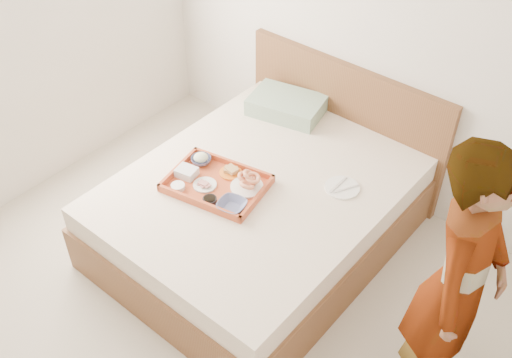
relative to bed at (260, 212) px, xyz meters
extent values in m
cube|color=#BEB5A0|center=(0.07, -1.00, -0.27)|extent=(3.50, 4.00, 0.01)
cube|color=silver|center=(0.07, 1.00, 1.04)|extent=(3.50, 0.01, 2.60)
cube|color=brown|center=(0.00, 0.00, 0.00)|extent=(1.65, 2.00, 0.53)
cube|color=brown|center=(0.00, 0.97, 0.21)|extent=(1.65, 0.06, 0.95)
cube|color=#99AD9D|center=(-0.35, 0.73, 0.33)|extent=(0.59, 0.47, 0.13)
cube|color=#BC4929|center=(-0.18, -0.21, 0.29)|extent=(0.68, 0.55, 0.06)
cylinder|color=white|center=(-0.02, -0.11, 0.29)|extent=(0.25, 0.25, 0.01)
imported|color=#172050|center=(0.03, -0.31, 0.30)|extent=(0.20, 0.20, 0.04)
cylinder|color=black|center=(-0.10, -0.36, 0.30)|extent=(0.10, 0.10, 0.03)
cylinder|color=white|center=(-0.23, -0.27, 0.29)|extent=(0.18, 0.18, 0.01)
cylinder|color=orange|center=(-0.19, -0.07, 0.29)|extent=(0.17, 0.17, 0.01)
imported|color=#172050|center=(-0.41, -0.11, 0.30)|extent=(0.16, 0.16, 0.04)
cube|color=silver|center=(-0.39, -0.27, 0.31)|extent=(0.15, 0.13, 0.06)
cylinder|color=white|center=(-0.34, -0.39, 0.30)|extent=(0.10, 0.10, 0.03)
cylinder|color=white|center=(0.44, 0.29, 0.27)|extent=(0.28, 0.28, 0.01)
imported|color=white|center=(1.41, -0.22, 0.56)|extent=(0.44, 0.63, 1.65)
camera|label=1|loc=(1.84, -2.23, 2.81)|focal=42.09mm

